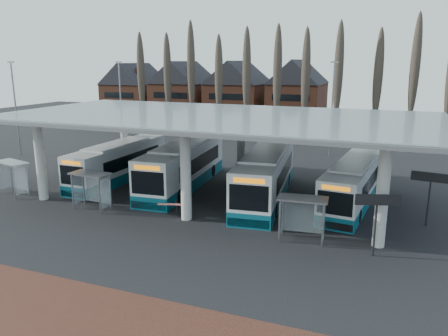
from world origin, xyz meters
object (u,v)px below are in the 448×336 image
at_px(bus_1, 183,166).
at_px(shelter_0, 13,170).
at_px(shelter_2, 303,209).
at_px(bus_2, 266,176).
at_px(bus_3, 353,184).
at_px(bus_0, 119,162).
at_px(shelter_1, 92,182).

distance_m(bus_1, shelter_0, 13.24).
xyz_separation_m(bus_1, shelter_2, (11.48, -7.74, 0.18)).
relative_size(bus_2, shelter_2, 4.60).
relative_size(bus_3, shelter_0, 3.81).
relative_size(bus_0, shelter_2, 4.05).
distance_m(bus_2, shelter_0, 19.60).
relative_size(bus_0, bus_3, 1.01).
bearing_deg(shelter_0, bus_0, 66.86).
relative_size(bus_0, bus_2, 0.88).
xyz_separation_m(bus_1, shelter_1, (-3.43, -7.46, 0.19)).
distance_m(bus_1, bus_3, 13.60).
distance_m(bus_0, shelter_0, 8.40).
relative_size(shelter_0, shelter_1, 1.06).
xyz_separation_m(bus_0, bus_3, (19.79, 0.32, -0.03)).
distance_m(bus_3, shelter_0, 25.89).
xyz_separation_m(bus_0, shelter_0, (-5.14, -6.63, 0.36)).
height_order(bus_1, shelter_0, bus_1).
distance_m(bus_2, bus_3, 6.38).
xyz_separation_m(bus_1, bus_2, (7.28, -0.70, 0.01)).
distance_m(shelter_0, shelter_1, 7.92).
bearing_deg(bus_0, shelter_1, -68.63).
relative_size(shelter_0, shelter_2, 1.06).
xyz_separation_m(bus_2, shelter_1, (-10.71, -6.77, 0.18)).
bearing_deg(shelter_0, shelter_1, 10.21).
bearing_deg(shelter_0, bus_3, 30.22).
xyz_separation_m(bus_0, shelter_1, (2.76, -7.25, 0.36)).
bearing_deg(bus_2, bus_1, 167.72).
height_order(shelter_1, shelter_2, shelter_1).
xyz_separation_m(bus_1, bus_3, (13.60, 0.10, -0.20)).
height_order(bus_0, shelter_0, bus_0).
height_order(shelter_0, shelter_1, shelter_0).
relative_size(bus_2, shelter_1, 4.62).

